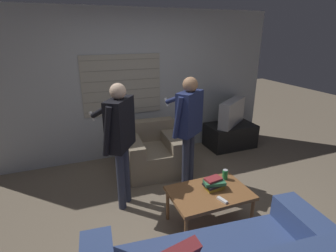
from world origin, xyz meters
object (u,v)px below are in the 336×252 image
at_px(book_stack, 214,184).
at_px(spare_remote, 222,200).
at_px(coffee_table, 210,195).
at_px(person_right_standing, 189,120).
at_px(tv, 232,112).
at_px(armchair_beige, 152,152).
at_px(person_left_standing, 120,132).
at_px(soda_can, 225,174).

height_order(book_stack, spare_remote, book_stack).
xyz_separation_m(book_stack, spare_remote, (-0.04, -0.24, -0.05)).
height_order(coffee_table, book_stack, book_stack).
relative_size(coffee_table, person_right_standing, 0.56).
height_order(coffee_table, spare_remote, spare_remote).
height_order(person_right_standing, spare_remote, person_right_standing).
xyz_separation_m(tv, spare_remote, (-1.50, -2.06, -0.24)).
distance_m(armchair_beige, person_left_standing, 1.25).
bearing_deg(spare_remote, person_left_standing, 116.67).
xyz_separation_m(person_right_standing, soda_can, (0.17, -0.72, -0.51)).
height_order(person_right_standing, soda_can, person_right_standing).
distance_m(armchair_beige, soda_can, 1.46).
bearing_deg(soda_can, coffee_table, -151.07).
bearing_deg(coffee_table, armchair_beige, 97.11).
bearing_deg(person_right_standing, armchair_beige, 82.20).
distance_m(coffee_table, book_stack, 0.14).
bearing_deg(spare_remote, armchair_beige, 81.50).
xyz_separation_m(person_left_standing, book_stack, (0.91, -0.72, -0.51)).
bearing_deg(tv, armchair_beige, -24.80).
relative_size(person_left_standing, book_stack, 6.21).
bearing_deg(tv, spare_remote, 18.42).
distance_m(coffee_table, soda_can, 0.37).
relative_size(armchair_beige, coffee_table, 1.04).
bearing_deg(person_right_standing, coffee_table, -134.52).
distance_m(tv, person_left_standing, 2.64).
height_order(person_left_standing, spare_remote, person_left_standing).
relative_size(armchair_beige, person_right_standing, 0.58).
distance_m(person_right_standing, spare_remote, 1.23).
bearing_deg(coffee_table, soda_can, 28.93).
height_order(book_stack, soda_can, book_stack).
xyz_separation_m(book_stack, soda_can, (0.24, 0.14, -0.00)).
bearing_deg(spare_remote, book_stack, 65.52).
bearing_deg(book_stack, person_left_standing, 141.93).
distance_m(person_left_standing, book_stack, 1.27).
bearing_deg(coffee_table, tv, 50.28).
xyz_separation_m(coffee_table, book_stack, (0.07, 0.03, 0.11)).
bearing_deg(person_left_standing, tv, -29.63).
relative_size(tv, person_left_standing, 0.51).
relative_size(armchair_beige, person_left_standing, 0.58).
relative_size(coffee_table, spare_remote, 6.67).
bearing_deg(book_stack, spare_remote, -98.55).
xyz_separation_m(tv, person_right_standing, (-1.40, -0.96, 0.32)).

